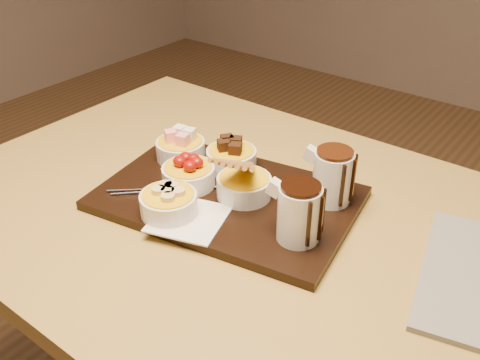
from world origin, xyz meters
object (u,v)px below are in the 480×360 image
Objects in this scene: dining_table at (251,255)px; pitcher_milk_chocolate at (332,177)px; pitcher_dark_chocolate at (299,214)px; bowl_strawberries at (189,176)px; serving_board at (227,198)px.

dining_table is 12.46× the size of pitcher_milk_chocolate.
pitcher_dark_chocolate is at bearing -14.54° from dining_table.
bowl_strawberries is (-0.13, -0.02, 0.14)m from dining_table.
serving_board is at bearing -158.20° from pitcher_milk_chocolate.
dining_table is 0.20m from pitcher_dark_chocolate.
bowl_strawberries reaches higher than dining_table.
serving_board is 0.08m from bowl_strawberries.
serving_board is at bearing 160.02° from pitcher_dark_chocolate.
serving_board is 4.60× the size of bowl_strawberries.
bowl_strawberries is 1.04× the size of pitcher_dark_chocolate.
pitcher_dark_chocolate is at bearing -19.98° from serving_board.
dining_table is at bearing 155.78° from pitcher_dark_chocolate.
serving_board is 4.78× the size of pitcher_milk_chocolate.
pitcher_dark_chocolate is at bearing -94.40° from pitcher_milk_chocolate.
serving_board is (-0.06, 0.00, 0.11)m from dining_table.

